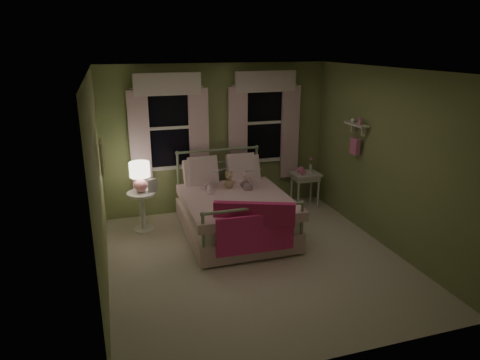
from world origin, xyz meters
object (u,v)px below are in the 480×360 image
object	(u,v)px
child_right	(242,168)
nightstand_left	(142,206)
teddy_bear	(229,181)
table_lamp	(140,174)
bed	(234,210)
child_left	(209,170)
nightstand_right	(305,178)

from	to	relation	value
child_right	nightstand_left	size ratio (longest dim) A/B	1.17
child_right	teddy_bear	xyz separation A→B (m)	(-0.28, -0.16, -0.16)
table_lamp	bed	bearing A→B (deg)	-21.56
child_left	nightstand_left	bearing A→B (deg)	5.58
child_right	nightstand_right	world-z (taller)	child_right
child_right	nightstand_right	distance (m)	1.41
bed	nightstand_left	distance (m)	1.48
child_right	teddy_bear	distance (m)	0.36
bed	child_left	size ratio (longest dim) A/B	2.60
child_right	table_lamp	world-z (taller)	child_right
teddy_bear	nightstand_right	world-z (taller)	teddy_bear
teddy_bear	nightstand_right	size ratio (longest dim) A/B	0.46
teddy_bear	nightstand_right	bearing A→B (deg)	16.43
bed	teddy_bear	bearing A→B (deg)	90.00
table_lamp	nightstand_right	size ratio (longest dim) A/B	0.75
bed	child_right	world-z (taller)	child_right
child_right	teddy_bear	world-z (taller)	child_right
child_right	table_lamp	size ratio (longest dim) A/B	1.58
nightstand_left	table_lamp	bearing A→B (deg)	0.00
child_right	teddy_bear	size ratio (longest dim) A/B	2.59
bed	table_lamp	world-z (taller)	bed
child_left	bed	bearing A→B (deg)	135.49
child_left	nightstand_right	distance (m)	1.94
table_lamp	child_right	bearing A→B (deg)	-4.18
nightstand_left	bed	bearing A→B (deg)	-21.56
nightstand_left	child_right	bearing A→B (deg)	-4.18
child_right	nightstand_left	xyz separation A→B (m)	(-1.65, 0.12, -0.53)
child_left	nightstand_left	xyz separation A→B (m)	(-1.09, 0.12, -0.54)
child_left	child_right	size ratio (longest dim) A/B	1.03
bed	table_lamp	size ratio (longest dim) A/B	4.22
child_left	nightstand_right	xyz separation A→B (m)	(1.87, 0.31, -0.41)
child_right	bed	bearing A→B (deg)	60.94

